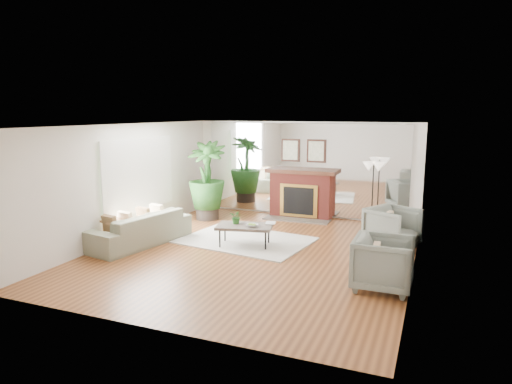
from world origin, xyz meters
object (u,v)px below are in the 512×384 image
at_px(armchair_front, 384,263).
at_px(side_table, 118,225).
at_px(fireplace, 301,193).
at_px(floor_lamp, 373,172).
at_px(potted_ficus, 207,178).
at_px(coffee_table, 245,227).
at_px(armchair_back, 393,227).
at_px(sofa, 139,228).

distance_m(armchair_front, side_table, 5.25).
height_order(fireplace, floor_lamp, fireplace).
bearing_deg(side_table, fireplace, 56.78).
relative_size(fireplace, potted_ficus, 1.02).
xyz_separation_m(coffee_table, armchair_front, (2.93, -1.29, 0.00)).
distance_m(fireplace, coffee_table, 3.00).
bearing_deg(armchair_back, coffee_table, 139.65).
bearing_deg(armchair_back, potted_ficus, 108.85).
height_order(fireplace, potted_ficus, fireplace).
xyz_separation_m(sofa, side_table, (-0.20, -0.42, 0.16)).
height_order(armchair_front, floor_lamp, floor_lamp).
bearing_deg(potted_ficus, floor_lamp, 9.87).
bearing_deg(coffee_table, armchair_back, 21.43).
relative_size(fireplace, floor_lamp, 1.29).
distance_m(armchair_front, potted_ficus, 5.79).
bearing_deg(potted_ficus, side_table, -98.82).
relative_size(armchair_front, potted_ficus, 0.46).
bearing_deg(armchair_front, fireplace, 31.30).
height_order(sofa, floor_lamp, floor_lamp).
distance_m(fireplace, sofa, 4.39).
relative_size(fireplace, sofa, 0.89).
bearing_deg(armchair_front, armchair_back, 2.12).
bearing_deg(floor_lamp, potted_ficus, -170.13).
distance_m(coffee_table, sofa, 2.23).
bearing_deg(sofa, coffee_table, 118.24).
height_order(coffee_table, armchair_front, armchair_front).
xyz_separation_m(coffee_table, floor_lamp, (2.21, 2.60, 0.94)).
distance_m(armchair_back, potted_ficus, 4.81).
height_order(side_table, potted_ficus, potted_ficus).
distance_m(coffee_table, floor_lamp, 3.53).
bearing_deg(side_table, armchair_back, 23.02).
bearing_deg(fireplace, potted_ficus, -153.73).
distance_m(coffee_table, armchair_back, 3.04).
relative_size(fireplace, armchair_front, 2.23).
bearing_deg(armchair_front, potted_ficus, 56.33).
relative_size(sofa, armchair_front, 2.51).
bearing_deg(coffee_table, floor_lamp, 49.59).
height_order(coffee_table, sofa, sofa).
relative_size(potted_ficus, floor_lamp, 1.27).
xyz_separation_m(coffee_table, armchair_back, (2.83, 1.11, 0.00)).
distance_m(fireplace, potted_ficus, 2.48).
xyz_separation_m(fireplace, potted_ficus, (-2.19, -1.08, 0.42)).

